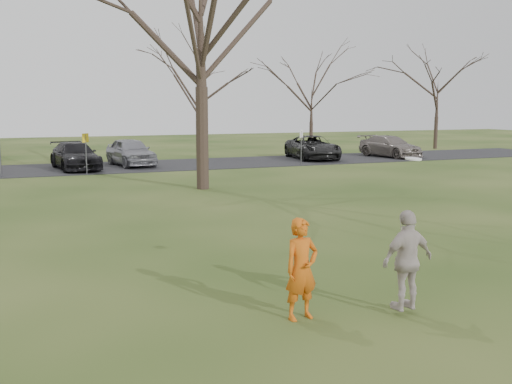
# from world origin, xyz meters

# --- Properties ---
(ground) EXTENTS (120.00, 120.00, 0.00)m
(ground) POSITION_xyz_m (0.00, 0.00, 0.00)
(ground) COLOR #1E380F
(ground) RESTS_ON ground
(parking_strip) EXTENTS (62.00, 6.50, 0.04)m
(parking_strip) POSITION_xyz_m (0.00, 25.00, 0.02)
(parking_strip) COLOR black
(parking_strip) RESTS_ON ground
(player_defender) EXTENTS (0.66, 0.48, 1.67)m
(player_defender) POSITION_xyz_m (-0.78, 0.07, 0.83)
(player_defender) COLOR #C35410
(player_defender) RESTS_ON ground
(car_3) EXTENTS (2.66, 5.18, 1.44)m
(car_3) POSITION_xyz_m (-2.33, 24.57, 0.76)
(car_3) COLOR black
(car_3) RESTS_ON parking_strip
(car_4) EXTENTS (2.57, 4.87, 1.58)m
(car_4) POSITION_xyz_m (0.79, 25.37, 0.83)
(car_4) COLOR gray
(car_4) RESTS_ON parking_strip
(car_6) EXTENTS (3.25, 5.68, 1.49)m
(car_6) POSITION_xyz_m (12.39, 25.19, 0.79)
(car_6) COLOR black
(car_6) RESTS_ON parking_strip
(car_7) EXTENTS (2.74, 5.11, 1.41)m
(car_7) POSITION_xyz_m (17.97, 24.66, 0.74)
(car_7) COLOR slate
(car_7) RESTS_ON parking_strip
(catching_play) EXTENTS (1.01, 0.57, 2.51)m
(catching_play) POSITION_xyz_m (0.92, -0.41, 0.93)
(catching_play) COLOR #B6A9A4
(catching_play) RESTS_ON ground
(sign_yellow) EXTENTS (0.35, 0.35, 2.08)m
(sign_yellow) POSITION_xyz_m (-2.00, 22.00, 1.45)
(sign_yellow) COLOR #47474C
(sign_yellow) RESTS_ON ground
(sign_white) EXTENTS (0.35, 0.35, 2.08)m
(sign_white) POSITION_xyz_m (10.00, 22.00, 1.45)
(sign_white) COLOR #47474C
(sign_white) RESTS_ON ground
(big_tree) EXTENTS (9.00, 9.00, 14.00)m
(big_tree) POSITION_xyz_m (2.00, 15.00, 7.00)
(big_tree) COLOR #352821
(big_tree) RESTS_ON ground
(small_tree_row) EXTENTS (55.00, 5.90, 8.50)m
(small_tree_row) POSITION_xyz_m (4.38, 30.06, 3.89)
(small_tree_row) COLOR #352821
(small_tree_row) RESTS_ON ground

